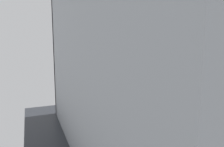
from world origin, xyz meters
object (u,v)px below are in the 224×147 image
object	(u,v)px
vanity_sink_left	(92,96)
toothbrush_cup	(76,76)
soap_dispenser	(102,73)
toilet	(135,92)

from	to	relation	value
vanity_sink_left	toothbrush_cup	bearing A→B (deg)	146.94
vanity_sink_left	toothbrush_cup	distance (m)	0.51
soap_dispenser	toilet	bearing A→B (deg)	-13.45
toothbrush_cup	soap_dispenser	size ratio (longest dim) A/B	1.10
vanity_sink_left	soap_dispenser	world-z (taller)	soap_dispenser
vanity_sink_left	toothbrush_cup	size ratio (longest dim) A/B	3.72
toilet	soap_dispenser	bearing A→B (deg)	166.55
toilet	toothbrush_cup	bearing A→B (deg)	172.81
vanity_sink_left	toothbrush_cup	world-z (taller)	toothbrush_cup
toothbrush_cup	soap_dispenser	xyz separation A→B (m)	(0.56, 0.01, 0.02)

